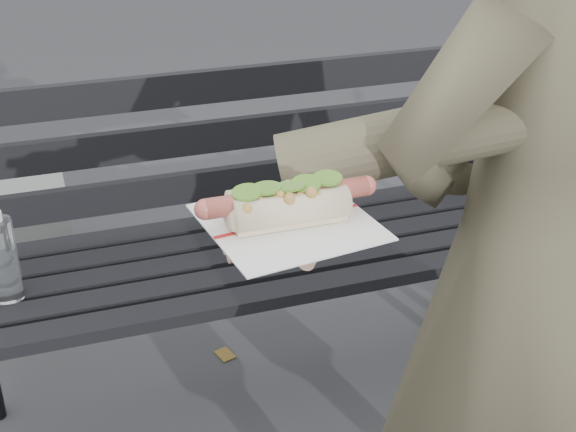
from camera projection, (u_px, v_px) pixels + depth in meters
The scene contains 3 objects.
park_bench at pixel (243, 222), 1.97m from camera, with size 1.50×0.44×0.88m.
person at pixel (531, 269), 1.25m from camera, with size 0.58×0.38×1.60m, color brown.
held_hotdog at pixel (421, 150), 1.05m from camera, with size 0.64×0.31×0.20m.
Camera 1 is at (-0.35, -0.77, 1.45)m, focal length 50.00 mm.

